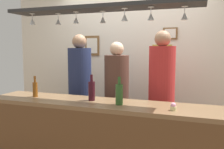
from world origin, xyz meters
TOP-DOWN VIEW (x-y plane):
  - back_wall at (0.00, 1.10)m, footprint 4.40×0.06m
  - bar_counter at (0.00, -0.50)m, footprint 2.70×0.55m
  - overhead_glass_rack at (0.00, -0.30)m, footprint 2.20×0.36m
  - hanging_wineglass_far_left at (-0.87, -0.33)m, footprint 0.07×0.07m
  - hanging_wineglass_left at (-0.57, -0.23)m, footprint 0.07×0.07m
  - hanging_wineglass_center_left at (-0.30, -0.29)m, footprint 0.07×0.07m
  - hanging_wineglass_center at (0.01, -0.23)m, footprint 0.07×0.07m
  - hanging_wineglass_center_right at (0.30, -0.35)m, footprint 0.07×0.07m
  - hanging_wineglass_right at (0.57, -0.33)m, footprint 0.07×0.07m
  - hanging_wineglass_far_right at (0.89, -0.25)m, footprint 0.07×0.07m
  - person_left_navy_shirt at (-0.60, 0.36)m, footprint 0.34×0.34m
  - person_middle_brown_shirt at (-0.03, 0.36)m, footprint 0.34×0.34m
  - person_right_red_shirt at (0.60, 0.36)m, footprint 0.34×0.34m
  - bottle_champagne_green at (0.26, -0.39)m, footprint 0.08×0.08m
  - bottle_beer_amber_tall at (-0.85, -0.35)m, footprint 0.06×0.06m
  - bottle_wine_dark_red at (-0.10, -0.30)m, footprint 0.08×0.08m
  - cupcake at (0.83, -0.45)m, footprint 0.06×0.06m
  - picture_frame_caricature at (-0.71, 1.06)m, footprint 0.26×0.02m
  - picture_frame_upper_small at (0.61, 1.06)m, footprint 0.22×0.02m
  - picture_frame_lower_pair at (0.49, 1.06)m, footprint 0.30×0.02m

SIDE VIEW (x-z plane):
  - bar_counter at x=0.00m, z-range 0.17..1.13m
  - person_middle_brown_shirt at x=-0.03m, z-range 0.17..1.81m
  - cupcake at x=0.83m, z-range 0.95..1.03m
  - bottle_beer_amber_tall at x=-0.85m, z-range 0.92..1.18m
  - person_left_navy_shirt at x=-0.60m, z-range 0.18..1.93m
  - bottle_wine_dark_red at x=-0.10m, z-range 0.92..1.22m
  - bottle_champagne_green at x=0.26m, z-range 0.92..1.22m
  - person_right_red_shirt at x=0.60m, z-range 0.19..1.97m
  - back_wall at x=0.00m, z-range 0.00..2.60m
  - picture_frame_lower_pair at x=0.49m, z-range 1.43..1.61m
  - picture_frame_caricature at x=-0.71m, z-range 1.42..1.76m
  - picture_frame_upper_small at x=0.61m, z-range 1.69..1.87m
  - hanging_wineglass_far_left at x=-0.87m, z-range 1.81..1.94m
  - hanging_wineglass_left at x=-0.57m, z-range 1.81..1.94m
  - hanging_wineglass_center_left at x=-0.30m, z-range 1.81..1.94m
  - hanging_wineglass_center at x=0.01m, z-range 1.81..1.94m
  - hanging_wineglass_center_right at x=0.30m, z-range 1.81..1.94m
  - hanging_wineglass_right at x=0.57m, z-range 1.81..1.94m
  - hanging_wineglass_far_right at x=0.89m, z-range 1.81..1.94m
  - overhead_glass_rack at x=0.00m, z-range 1.97..2.01m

